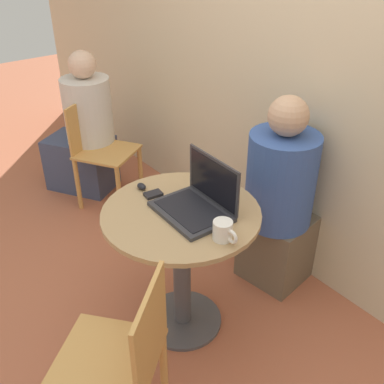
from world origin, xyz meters
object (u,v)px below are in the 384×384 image
Objects in this scene: cell_phone at (153,194)px; chair_empty at (122,363)px; laptop at (198,201)px; person_seated at (284,208)px.

chair_empty is at bearing -43.96° from cell_phone.
laptop is 0.32× the size of person_seated.
person_seated is (-0.32, 1.29, 0.04)m from chair_empty.
cell_phone is 0.83m from person_seated.
laptop is at bearing -89.44° from person_seated.
person_seated reaches higher than laptop.
person_seated reaches higher than cell_phone.
person_seated is (0.24, 0.75, -0.26)m from cell_phone.
cell_phone is at bearing 136.04° from chair_empty.
person_seated is at bearing 103.93° from chair_empty.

